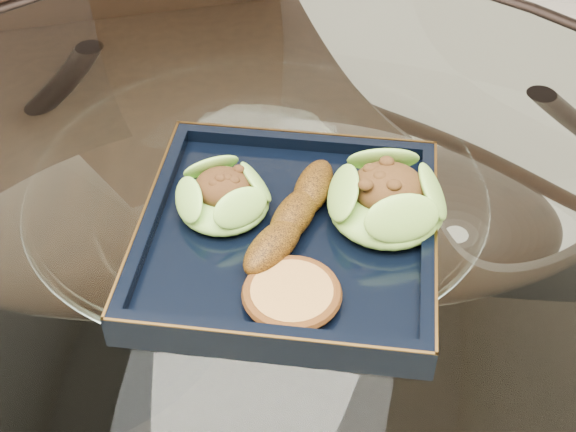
# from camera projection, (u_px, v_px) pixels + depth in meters

# --- Properties ---
(dining_table) EXTENTS (1.13, 1.13, 0.77)m
(dining_table) POSITION_uv_depth(u_px,v_px,m) (262.00, 329.00, 0.89)
(dining_table) COLOR white
(dining_table) RESTS_ON ground
(dining_chair) EXTENTS (0.58, 0.58, 1.02)m
(dining_chair) POSITION_uv_depth(u_px,v_px,m) (165.00, 134.00, 1.20)
(dining_chair) COLOR black
(dining_chair) RESTS_ON ground
(navy_plate) EXTENTS (0.28, 0.28, 0.02)m
(navy_plate) POSITION_uv_depth(u_px,v_px,m) (288.00, 239.00, 0.75)
(navy_plate) COLOR black
(navy_plate) RESTS_ON dining_table
(lettuce_wrap_left) EXTENTS (0.10, 0.10, 0.03)m
(lettuce_wrap_left) POSITION_uv_depth(u_px,v_px,m) (223.00, 199.00, 0.75)
(lettuce_wrap_left) COLOR olive
(lettuce_wrap_left) RESTS_ON navy_plate
(lettuce_wrap_right) EXTENTS (0.12, 0.12, 0.04)m
(lettuce_wrap_right) POSITION_uv_depth(u_px,v_px,m) (387.00, 202.00, 0.74)
(lettuce_wrap_right) COLOR #5BA02E
(lettuce_wrap_right) RESTS_ON navy_plate
(roasted_plantain) EXTENTS (0.07, 0.16, 0.03)m
(roasted_plantain) POSITION_uv_depth(u_px,v_px,m) (294.00, 215.00, 0.73)
(roasted_plantain) COLOR #5B3409
(roasted_plantain) RESTS_ON navy_plate
(crumb_patty) EXTENTS (0.08, 0.08, 0.01)m
(crumb_patty) POSITION_uv_depth(u_px,v_px,m) (292.00, 295.00, 0.67)
(crumb_patty) COLOR #BD7B3F
(crumb_patty) RESTS_ON navy_plate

